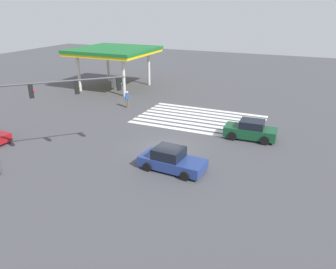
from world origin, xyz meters
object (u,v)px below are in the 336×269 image
(traffic_signal_mast, at_px, (42,102))
(car_1, at_px, (251,130))
(pedestrian, at_px, (127,98))
(car_0, at_px, (171,160))

(traffic_signal_mast, xyz_separation_m, car_1, (-11.41, -10.59, -3.84))
(traffic_signal_mast, bearing_deg, pedestrian, 54.26)
(pedestrian, bearing_deg, car_1, 29.69)
(traffic_signal_mast, distance_m, car_1, 16.03)
(traffic_signal_mast, relative_size, car_0, 1.36)
(car_1, bearing_deg, car_0, 61.78)
(car_0, height_order, pedestrian, pedestrian)
(car_1, bearing_deg, pedestrian, -16.17)
(traffic_signal_mast, distance_m, pedestrian, 14.75)
(traffic_signal_mast, xyz_separation_m, car_0, (-7.62, -3.00, -3.90))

